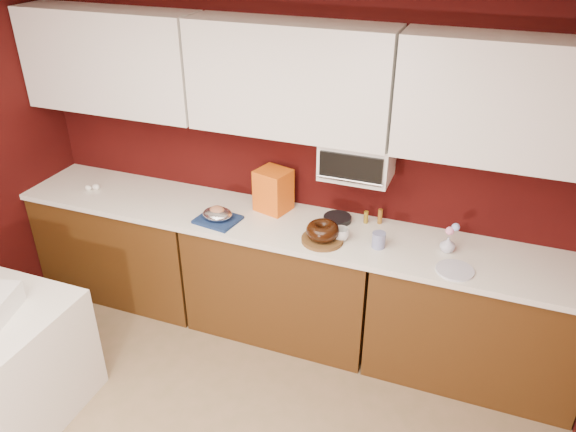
% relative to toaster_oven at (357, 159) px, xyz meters
% --- Properties ---
extents(ceiling, '(4.00, 4.50, 0.02)m').
position_rel_toaster_oven_xyz_m(ceiling, '(-0.45, -2.10, 1.12)').
color(ceiling, white).
rests_on(ceiling, wall_back).
extents(wall_back, '(4.00, 0.02, 2.50)m').
position_rel_toaster_oven_xyz_m(wall_back, '(-0.45, 0.15, -0.12)').
color(wall_back, '#330807').
rests_on(wall_back, floor).
extents(base_cabinet_left, '(1.31, 0.58, 0.86)m').
position_rel_toaster_oven_xyz_m(base_cabinet_left, '(-1.78, -0.17, -0.95)').
color(base_cabinet_left, '#482A0E').
rests_on(base_cabinet_left, floor).
extents(base_cabinet_center, '(1.31, 0.58, 0.86)m').
position_rel_toaster_oven_xyz_m(base_cabinet_center, '(-0.45, -0.17, -0.95)').
color(base_cabinet_center, '#482A0E').
rests_on(base_cabinet_center, floor).
extents(base_cabinet_right, '(1.31, 0.58, 0.86)m').
position_rel_toaster_oven_xyz_m(base_cabinet_right, '(0.88, -0.17, -0.95)').
color(base_cabinet_right, '#482A0E').
rests_on(base_cabinet_right, floor).
extents(countertop, '(4.00, 0.62, 0.04)m').
position_rel_toaster_oven_xyz_m(countertop, '(-0.45, -0.17, -0.49)').
color(countertop, white).
rests_on(countertop, base_cabinet_center).
extents(upper_cabinet_left, '(1.31, 0.33, 0.70)m').
position_rel_toaster_oven_xyz_m(upper_cabinet_left, '(-1.78, -0.02, 0.48)').
color(upper_cabinet_left, white).
rests_on(upper_cabinet_left, wall_back).
extents(upper_cabinet_center, '(1.31, 0.33, 0.70)m').
position_rel_toaster_oven_xyz_m(upper_cabinet_center, '(-0.45, -0.02, 0.48)').
color(upper_cabinet_center, white).
rests_on(upper_cabinet_center, wall_back).
extents(upper_cabinet_right, '(1.31, 0.33, 0.70)m').
position_rel_toaster_oven_xyz_m(upper_cabinet_right, '(0.88, -0.02, 0.48)').
color(upper_cabinet_right, white).
rests_on(upper_cabinet_right, wall_back).
extents(toaster_oven, '(0.45, 0.30, 0.25)m').
position_rel_toaster_oven_xyz_m(toaster_oven, '(0.00, 0.00, 0.00)').
color(toaster_oven, white).
rests_on(toaster_oven, upper_cabinet_center).
extents(toaster_oven_door, '(0.40, 0.02, 0.18)m').
position_rel_toaster_oven_xyz_m(toaster_oven_door, '(0.00, -0.16, 0.00)').
color(toaster_oven_door, black).
rests_on(toaster_oven_door, toaster_oven).
extents(toaster_oven_handle, '(0.42, 0.02, 0.02)m').
position_rel_toaster_oven_xyz_m(toaster_oven_handle, '(0.00, -0.18, -0.07)').
color(toaster_oven_handle, silver).
rests_on(toaster_oven_handle, toaster_oven).
extents(cake_base, '(0.34, 0.34, 0.03)m').
position_rel_toaster_oven_xyz_m(cake_base, '(-0.12, -0.30, -0.46)').
color(cake_base, brown).
rests_on(cake_base, countertop).
extents(bundt_cake, '(0.26, 0.26, 0.09)m').
position_rel_toaster_oven_xyz_m(bundt_cake, '(-0.12, -0.30, -0.39)').
color(bundt_cake, black).
rests_on(bundt_cake, cake_base).
extents(navy_towel, '(0.31, 0.27, 0.02)m').
position_rel_toaster_oven_xyz_m(navy_towel, '(-0.88, -0.30, -0.46)').
color(navy_towel, navy).
rests_on(navy_towel, countertop).
extents(foil_ham_nest, '(0.23, 0.20, 0.08)m').
position_rel_toaster_oven_xyz_m(foil_ham_nest, '(-0.88, -0.30, -0.42)').
color(foil_ham_nest, silver).
rests_on(foil_ham_nest, navy_towel).
extents(roasted_ham, '(0.11, 0.10, 0.07)m').
position_rel_toaster_oven_xyz_m(roasted_ham, '(-0.88, -0.30, -0.40)').
color(roasted_ham, '#A86C4D').
rests_on(roasted_ham, foil_ham_nest).
extents(pandoro_box, '(0.27, 0.25, 0.30)m').
position_rel_toaster_oven_xyz_m(pandoro_box, '(-0.58, -0.00, -0.32)').
color(pandoro_box, red).
rests_on(pandoro_box, countertop).
extents(dark_pan, '(0.23, 0.23, 0.03)m').
position_rel_toaster_oven_xyz_m(dark_pan, '(-0.11, -0.01, -0.46)').
color(dark_pan, black).
rests_on(dark_pan, countertop).
extents(coffee_mug, '(0.13, 0.13, 0.10)m').
position_rel_toaster_oven_xyz_m(coffee_mug, '(-0.02, -0.24, -0.42)').
color(coffee_mug, silver).
rests_on(coffee_mug, countertop).
extents(blue_jar, '(0.11, 0.11, 0.10)m').
position_rel_toaster_oven_xyz_m(blue_jar, '(0.23, -0.24, -0.42)').
color(blue_jar, navy).
rests_on(blue_jar, countertop).
extents(flower_vase, '(0.09, 0.09, 0.12)m').
position_rel_toaster_oven_xyz_m(flower_vase, '(0.64, -0.13, -0.42)').
color(flower_vase, silver).
rests_on(flower_vase, countertop).
extents(flower_pink, '(0.05, 0.05, 0.05)m').
position_rel_toaster_oven_xyz_m(flower_pink, '(0.64, -0.13, -0.33)').
color(flower_pink, pink).
rests_on(flower_pink, flower_vase).
extents(flower_blue, '(0.05, 0.05, 0.05)m').
position_rel_toaster_oven_xyz_m(flower_blue, '(0.67, -0.11, -0.30)').
color(flower_blue, '#99B5F5').
rests_on(flower_blue, flower_vase).
extents(china_plate, '(0.29, 0.29, 0.01)m').
position_rel_toaster_oven_xyz_m(china_plate, '(0.71, -0.34, -0.47)').
color(china_plate, silver).
rests_on(china_plate, countertop).
extents(amber_bottle, '(0.03, 0.03, 0.09)m').
position_rel_toaster_oven_xyz_m(amber_bottle, '(0.08, 0.04, -0.43)').
color(amber_bottle, olive).
rests_on(amber_bottle, countertop).
extents(egg_left, '(0.06, 0.06, 0.04)m').
position_rel_toaster_oven_xyz_m(egg_left, '(-2.01, -0.22, -0.45)').
color(egg_left, white).
rests_on(egg_left, countertop).
extents(egg_right, '(0.07, 0.06, 0.05)m').
position_rel_toaster_oven_xyz_m(egg_right, '(-1.96, -0.20, -0.45)').
color(egg_right, white).
rests_on(egg_right, countertop).
extents(amber_bottle_tall, '(0.04, 0.04, 0.11)m').
position_rel_toaster_oven_xyz_m(amber_bottle_tall, '(0.17, 0.06, -0.42)').
color(amber_bottle_tall, brown).
rests_on(amber_bottle_tall, countertop).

